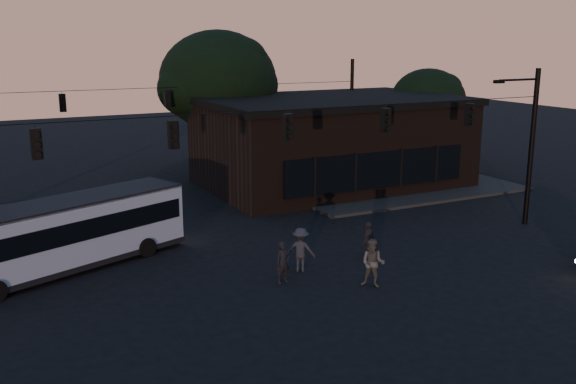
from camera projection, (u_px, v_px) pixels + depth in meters
name	position (u px, v px, depth m)	size (l,w,h in m)	color
ground	(340.00, 300.00, 22.20)	(120.00, 120.00, 0.00)	black
sidewalk_far_right	(388.00, 184.00, 39.60)	(14.00, 10.00, 0.15)	black
building	(331.00, 141.00, 39.38)	(15.40, 10.41, 5.40)	black
tree_behind	(218.00, 80.00, 41.61)	(7.60, 7.60, 9.43)	black
tree_right	(428.00, 101.00, 44.64)	(5.20, 5.20, 6.86)	black
signal_rig_near	(288.00, 155.00, 24.64)	(26.24, 0.30, 7.50)	black
signal_rig_far	(168.00, 118.00, 38.58)	(26.24, 0.30, 7.50)	black
bus	(66.00, 231.00, 24.85)	(9.98, 5.78, 2.77)	#8995AE
pedestrian_a	(283.00, 262.00, 23.61)	(0.58, 0.38, 1.58)	black
pedestrian_b	(373.00, 263.00, 23.20)	(0.87, 0.68, 1.80)	#474741
pedestrian_c	(368.00, 240.00, 26.26)	(0.91, 0.38, 1.55)	#242027
pedestrian_d	(301.00, 250.00, 24.79)	(1.12, 0.65, 1.74)	#212329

